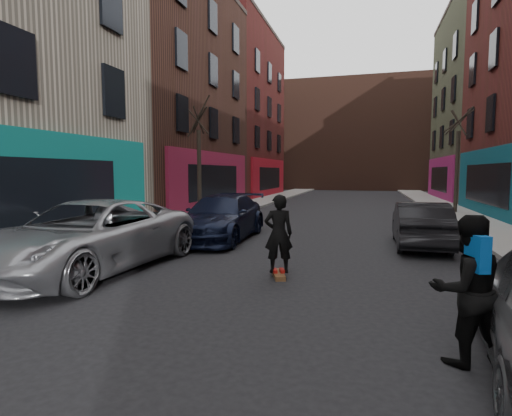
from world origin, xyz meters
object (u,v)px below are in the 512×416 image
Objects in this scene: tree_left_far at (199,149)px; skateboarder at (279,234)px; parked_left_end at (221,217)px; pedestrian at (466,289)px; tree_right_far at (458,149)px; parked_right_end at (420,224)px; parked_left_far at (89,236)px; skateboard at (278,275)px.

skateboarder is at bearing -57.31° from tree_left_far.
skateboarder is (2.97, -4.30, 0.20)m from parked_left_end.
pedestrian is (3.02, -3.27, -0.05)m from skateboarder.
tree_right_far is 1.61× the size of parked_right_end.
tree_left_far is 1.10× the size of parked_left_far.
tree_left_far is 1.54× the size of parked_right_end.
parked_left_end is 5.27m from skateboard.
parked_right_end is (-3.00, -10.61, -2.84)m from tree_right_far.
skateboarder is (-0.00, 0.00, 0.91)m from skateboard.
pedestrian is at bearing -100.40° from tree_right_far.
tree_right_far is at bearing 47.87° from parked_left_end.
skateboarder is at bearing 11.28° from parked_left_far.
skateboard is 0.44× the size of pedestrian.
tree_left_far reaches higher than skateboarder.
parked_left_end is (1.40, 4.94, -0.07)m from parked_left_far.
skateboarder is at bearing -56.99° from parked_left_end.
tree_left_far is at bearing 119.32° from parked_left_end.
skateboarder is at bearing 160.10° from skateboard.
tree_left_far is 3.60× the size of pedestrian.
tree_right_far is at bearing 58.81° from parked_left_far.
parked_left_end is at bearing -130.51° from tree_right_far.
parked_left_end reaches higher than parked_right_end.
pedestrian is at bearing 87.44° from parked_right_end.
parked_right_end is at bearing 1.87° from parked_left_end.
parked_right_end is 5.26× the size of skateboard.
tree_right_far is (12.40, 6.00, 0.15)m from tree_left_far.
tree_right_far is 8.50× the size of skateboard.
skateboard is at bearing 160.10° from skateboarder.
parked_left_far reaches higher than parked_right_end.
skateboarder is (-3.43, -4.69, 0.27)m from parked_right_end.
skateboarder reaches higher than parked_left_end.
parked_left_far is 4.42m from skateboarder.
parked_left_end is 6.51× the size of skateboard.
tree_right_far is 14.74m from parked_left_end.
parked_right_end reaches higher than skateboard.
parked_left_far is 9.45m from parked_right_end.
parked_left_end is at bearing 104.74° from skateboard.
tree_right_far is 16.96m from skateboard.
parked_left_end is 6.41m from parked_right_end.
parked_left_end is at bearing -75.26° from skateboarder.
parked_left_far is 7.41× the size of skateboard.
parked_left_far is at bearing -39.34° from pedestrian.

